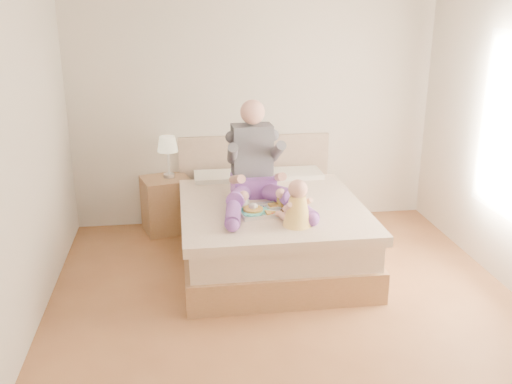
{
  "coord_description": "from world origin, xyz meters",
  "views": [
    {
      "loc": [
        -0.85,
        -4.09,
        2.43
      ],
      "look_at": [
        -0.16,
        0.78,
        0.77
      ],
      "focal_mm": 40.0,
      "sensor_mm": 36.0,
      "label": 1
    }
  ],
  "objects": [
    {
      "name": "tray",
      "position": [
        -0.11,
        0.69,
        0.64
      ],
      "size": [
        0.51,
        0.43,
        0.13
      ],
      "rotation": [
        0.0,
        0.0,
        0.16
      ],
      "color": "silver",
      "rests_on": "bed"
    },
    {
      "name": "room",
      "position": [
        0.08,
        0.01,
        1.51
      ],
      "size": [
        4.02,
        4.22,
        2.71
      ],
      "color": "brown",
      "rests_on": "ground"
    },
    {
      "name": "adult",
      "position": [
        -0.13,
        1.04,
        0.89
      ],
      "size": [
        0.82,
        1.17,
        0.96
      ],
      "rotation": [
        0.0,
        0.0,
        0.05
      ],
      "color": "#693990",
      "rests_on": "bed"
    },
    {
      "name": "lamp",
      "position": [
        -0.96,
        1.91,
        0.95
      ],
      "size": [
        0.22,
        0.22,
        0.45
      ],
      "color": "silver",
      "rests_on": "nightstand"
    },
    {
      "name": "nightstand",
      "position": [
        -1.0,
        1.88,
        0.3
      ],
      "size": [
        0.59,
        0.55,
        0.6
      ],
      "rotation": [
        0.0,
        0.0,
        0.26
      ],
      "color": "#86603E",
      "rests_on": "ground"
    },
    {
      "name": "bed",
      "position": [
        0.0,
        1.08,
        0.32
      ],
      "size": [
        1.7,
        2.18,
        1.0
      ],
      "color": "#86603E",
      "rests_on": "ground"
    },
    {
      "name": "baby",
      "position": [
        0.12,
        0.34,
        0.78
      ],
      "size": [
        0.31,
        0.37,
        0.41
      ],
      "rotation": [
        0.0,
        0.0,
        0.43
      ],
      "color": "#FCC94F",
      "rests_on": "bed"
    }
  ]
}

